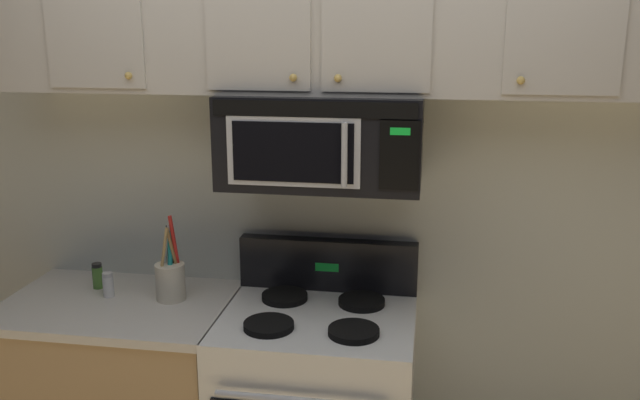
{
  "coord_description": "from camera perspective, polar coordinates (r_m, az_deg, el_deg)",
  "views": [
    {
      "loc": [
        0.41,
        -1.96,
        1.99
      ],
      "look_at": [
        0.0,
        0.49,
        1.35
      ],
      "focal_mm": 37.57,
      "sensor_mm": 36.0,
      "label": 1
    }
  ],
  "objects": [
    {
      "name": "back_wall",
      "position": [
        2.85,
        0.98,
        1.49
      ],
      "size": [
        5.2,
        0.1,
        2.7
      ],
      "primitive_type": "cube",
      "color": "silver",
      "rests_on": "ground_plane"
    },
    {
      "name": "over_range_microwave",
      "position": [
        2.57,
        0.18,
        5.15
      ],
      "size": [
        0.76,
        0.43,
        0.35
      ],
      "color": "black"
    },
    {
      "name": "upper_cabinets",
      "position": [
        2.57,
        0.31,
        15.22
      ],
      "size": [
        2.5,
        0.36,
        0.55
      ],
      "color": "#BCB7AD"
    },
    {
      "name": "counter_segment",
      "position": [
        3.11,
        -16.3,
        -15.89
      ],
      "size": [
        0.93,
        0.65,
        0.9
      ],
      "color": "tan",
      "rests_on": "ground_plane"
    },
    {
      "name": "utensil_crock_cream",
      "position": [
        2.84,
        -12.63,
        -6.48
      ],
      "size": [
        0.12,
        0.12,
        0.36
      ],
      "color": "beige",
      "rests_on": "counter_segment"
    },
    {
      "name": "salt_shaker",
      "position": [
        2.95,
        -17.6,
        -6.9
      ],
      "size": [
        0.04,
        0.04,
        0.1
      ],
      "color": "white",
      "rests_on": "counter_segment"
    },
    {
      "name": "spice_jar",
      "position": [
        3.05,
        -18.42,
        -6.15
      ],
      "size": [
        0.04,
        0.04,
        0.11
      ],
      "color": "#4C7F33",
      "rests_on": "counter_segment"
    }
  ]
}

